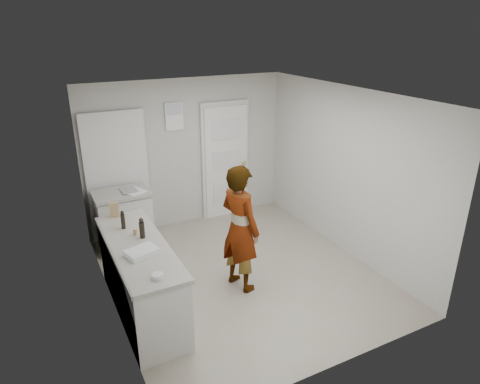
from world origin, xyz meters
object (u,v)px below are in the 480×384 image
person (240,228)px  oil_cruet_a (142,228)px  spice_jar (135,232)px  oil_cruet_b (123,220)px  baking_dish (142,252)px  cake_mix_box (114,210)px  egg_bowl (158,276)px

person → oil_cruet_a: size_ratio=6.65×
spice_jar → oil_cruet_b: 0.26m
baking_dish → person: bearing=8.3°
oil_cruet_b → cake_mix_box: bearing=93.4°
cake_mix_box → egg_bowl: 1.68m
oil_cruet_a → oil_cruet_b: 0.38m
person → baking_dish: bearing=82.3°
person → oil_cruet_a: bearing=64.9°
spice_jar → oil_cruet_a: (0.06, -0.12, 0.08)m
spice_jar → oil_cruet_a: 0.16m
oil_cruet_b → egg_bowl: bearing=-87.9°
baking_dish → egg_bowl: 0.54m
spice_jar → oil_cruet_a: size_ratio=0.30×
person → oil_cruet_b: 1.47m
spice_jar → baking_dish: size_ratio=0.20×
baking_dish → egg_bowl: baking_dish is taller
cake_mix_box → baking_dish: (0.06, -1.14, -0.07)m
spice_jar → egg_bowl: bearing=-92.0°
oil_cruet_b → egg_bowl: 1.28m
oil_cruet_b → egg_bowl: (0.05, -1.27, -0.09)m
egg_bowl → cake_mix_box: bearing=92.5°
oil_cruet_a → baking_dish: oil_cruet_a is taller
oil_cruet_a → spice_jar: bearing=117.5°
egg_bowl → person: bearing=29.2°
oil_cruet_a → baking_dish: 0.41m
spice_jar → oil_cruet_b: (-0.08, 0.23, 0.08)m
oil_cruet_a → person: bearing=-9.1°
person → egg_bowl: person is taller
oil_cruet_a → baking_dish: bearing=-106.2°
cake_mix_box → spice_jar: 0.65m
oil_cruet_b → baking_dish: bearing=-87.5°
person → spice_jar: (-1.27, 0.31, 0.11)m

